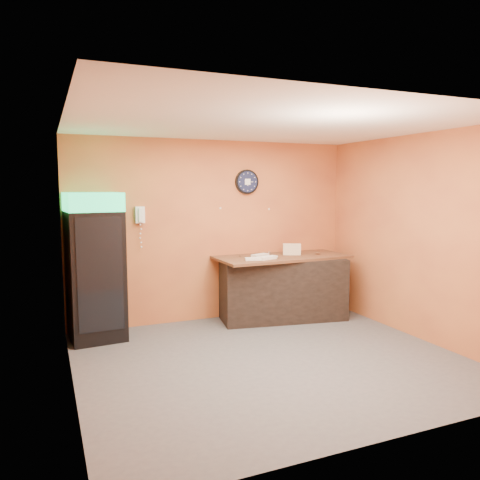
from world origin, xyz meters
TOP-DOWN VIEW (x-y plane):
  - floor at (0.00, 0.00)m, footprint 4.50×4.50m
  - back_wall at (0.00, 2.00)m, footprint 4.50×0.02m
  - left_wall at (-2.25, 0.00)m, footprint 0.02×4.00m
  - right_wall at (2.25, 0.00)m, footprint 0.02×4.00m
  - ceiling at (0.00, 0.00)m, footprint 4.50×4.00m
  - beverage_cooler at (-1.85, 1.61)m, footprint 0.76×0.77m
  - prep_counter at (0.97, 1.57)m, footprint 2.04×1.17m
  - wall_clock at (0.54, 1.97)m, footprint 0.39×0.06m
  - wall_phone at (-1.17, 1.95)m, footprint 0.13×0.11m
  - butcher_paper at (0.97, 1.57)m, footprint 2.10×1.00m
  - sub_roll_stack at (1.16, 1.60)m, footprint 0.30×0.20m
  - wrapped_sandwich_left at (0.38, 1.33)m, footprint 0.27×0.17m
  - wrapped_sandwich_mid at (0.60, 1.33)m, footprint 0.33×0.20m
  - wrapped_sandwich_right at (0.61, 1.61)m, footprint 0.32×0.22m
  - kitchen_tool at (0.82, 1.73)m, footprint 0.05×0.05m

SIDE VIEW (x-z plane):
  - floor at x=0.00m, z-range 0.00..0.00m
  - prep_counter at x=0.97m, z-range 0.00..0.96m
  - beverage_cooler at x=-1.85m, z-range -0.02..1.98m
  - butcher_paper at x=0.97m, z-range 0.96..1.00m
  - wrapped_sandwich_left at x=0.38m, z-range 1.00..1.04m
  - wrapped_sandwich_right at x=0.61m, z-range 1.00..1.04m
  - wrapped_sandwich_mid at x=0.60m, z-range 1.00..1.05m
  - kitchen_tool at x=0.82m, z-range 1.00..1.06m
  - sub_roll_stack at x=1.16m, z-range 1.00..1.18m
  - back_wall at x=0.00m, z-range 0.00..2.80m
  - left_wall at x=-2.25m, z-range 0.00..2.80m
  - right_wall at x=2.25m, z-range 0.00..2.80m
  - wall_phone at x=-1.17m, z-range 1.56..1.80m
  - wall_clock at x=0.54m, z-range 1.97..2.36m
  - ceiling at x=0.00m, z-range 2.79..2.81m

